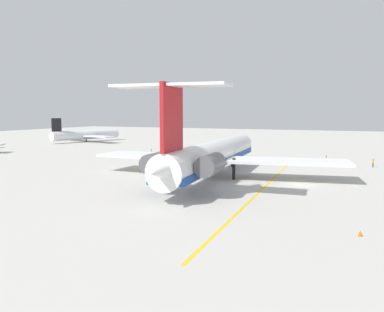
{
  "coord_description": "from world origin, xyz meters",
  "views": [
    {
      "loc": [
        -57.44,
        -8.03,
        10.66
      ],
      "look_at": [
        1.31,
        17.81,
        3.29
      ],
      "focal_mm": 36.0,
      "sensor_mm": 36.0,
      "label": 1
    }
  ],
  "objects_px": {
    "ground_crew_near_tail": "(373,162)",
    "ground_crew_near_nose": "(326,159)",
    "ground_crew_starboard": "(165,152)",
    "ground_crew_portside": "(151,151)",
    "safety_cone_nose": "(360,233)",
    "main_jetliner": "(212,155)",
    "airliner_mid_right": "(88,135)"
  },
  "relations": [
    {
      "from": "ground_crew_near_tail",
      "to": "ground_crew_near_nose",
      "type": "bearing_deg",
      "value": 20.82
    },
    {
      "from": "ground_crew_near_nose",
      "to": "ground_crew_starboard",
      "type": "relative_size",
      "value": 0.98
    },
    {
      "from": "ground_crew_portside",
      "to": "safety_cone_nose",
      "type": "height_order",
      "value": "ground_crew_portside"
    },
    {
      "from": "main_jetliner",
      "to": "ground_crew_near_nose",
      "type": "xyz_separation_m",
      "value": [
        26.04,
        -15.39,
        -2.77
      ]
    },
    {
      "from": "airliner_mid_right",
      "to": "ground_crew_portside",
      "type": "relative_size",
      "value": 16.26
    },
    {
      "from": "ground_crew_near_tail",
      "to": "ground_crew_portside",
      "type": "distance_m",
      "value": 49.02
    },
    {
      "from": "ground_crew_near_tail",
      "to": "airliner_mid_right",
      "type": "bearing_deg",
      "value": 15.13
    },
    {
      "from": "ground_crew_starboard",
      "to": "ground_crew_near_tail",
      "type": "bearing_deg",
      "value": 178.39
    },
    {
      "from": "ground_crew_near_nose",
      "to": "ground_crew_starboard",
      "type": "bearing_deg",
      "value": -28.6
    },
    {
      "from": "ground_crew_near_nose",
      "to": "ground_crew_portside",
      "type": "bearing_deg",
      "value": -28.95
    },
    {
      "from": "ground_crew_near_nose",
      "to": "ground_crew_portside",
      "type": "height_order",
      "value": "ground_crew_portside"
    },
    {
      "from": "ground_crew_portside",
      "to": "safety_cone_nose",
      "type": "xyz_separation_m",
      "value": [
        -46.11,
        -46.96,
        -0.83
      ]
    },
    {
      "from": "airliner_mid_right",
      "to": "ground_crew_near_tail",
      "type": "height_order",
      "value": "airliner_mid_right"
    },
    {
      "from": "ground_crew_near_tail",
      "to": "ground_crew_starboard",
      "type": "relative_size",
      "value": 1.01
    },
    {
      "from": "safety_cone_nose",
      "to": "ground_crew_near_tail",
      "type": "bearing_deg",
      "value": -2.56
    },
    {
      "from": "main_jetliner",
      "to": "airliner_mid_right",
      "type": "height_order",
      "value": "main_jetliner"
    },
    {
      "from": "ground_crew_starboard",
      "to": "safety_cone_nose",
      "type": "relative_size",
      "value": 3.07
    },
    {
      "from": "main_jetliner",
      "to": "ground_crew_portside",
      "type": "distance_m",
      "value": 34.65
    },
    {
      "from": "main_jetliner",
      "to": "ground_crew_starboard",
      "type": "relative_size",
      "value": 28.47
    },
    {
      "from": "airliner_mid_right",
      "to": "safety_cone_nose",
      "type": "bearing_deg",
      "value": -113.98
    },
    {
      "from": "airliner_mid_right",
      "to": "ground_crew_near_nose",
      "type": "distance_m",
      "value": 88.7
    },
    {
      "from": "ground_crew_near_nose",
      "to": "safety_cone_nose",
      "type": "bearing_deg",
      "value": 65.98
    },
    {
      "from": "main_jetliner",
      "to": "airliner_mid_right",
      "type": "bearing_deg",
      "value": 46.94
    },
    {
      "from": "ground_crew_near_nose",
      "to": "ground_crew_portside",
      "type": "distance_m",
      "value": 40.33
    },
    {
      "from": "airliner_mid_right",
      "to": "ground_crew_starboard",
      "type": "xyz_separation_m",
      "value": [
        -30.57,
        -47.56,
        -1.45
      ]
    },
    {
      "from": "ground_crew_near_nose",
      "to": "ground_crew_starboard",
      "type": "distance_m",
      "value": 36.49
    },
    {
      "from": "ground_crew_portside",
      "to": "ground_crew_starboard",
      "type": "relative_size",
      "value": 1.03
    },
    {
      "from": "ground_crew_portside",
      "to": "ground_crew_starboard",
      "type": "xyz_separation_m",
      "value": [
        -0.03,
        -3.85,
        -0.03
      ]
    },
    {
      "from": "ground_crew_near_tail",
      "to": "safety_cone_nose",
      "type": "bearing_deg",
      "value": 120.72
    },
    {
      "from": "ground_crew_near_nose",
      "to": "safety_cone_nose",
      "type": "relative_size",
      "value": 3.01
    },
    {
      "from": "airliner_mid_right",
      "to": "ground_crew_near_tail",
      "type": "xyz_separation_m",
      "value": [
        -30.39,
        -92.74,
        -1.44
      ]
    },
    {
      "from": "ground_crew_near_nose",
      "to": "safety_cone_nose",
      "type": "height_order",
      "value": "ground_crew_near_nose"
    }
  ]
}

